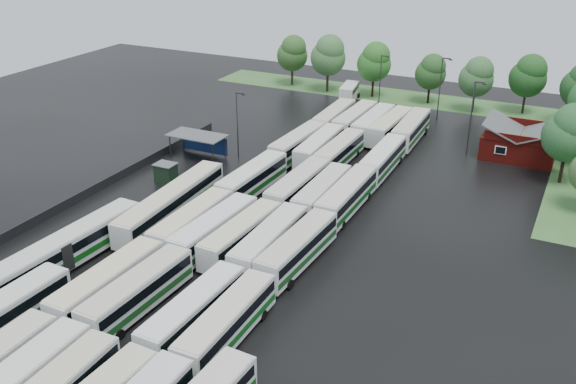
% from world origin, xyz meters
% --- Properties ---
extents(ground, '(160.00, 160.00, 0.00)m').
position_xyz_m(ground, '(0.00, 0.00, 0.00)').
color(ground, black).
rests_on(ground, ground).
extents(brick_building, '(10.07, 8.60, 5.39)m').
position_xyz_m(brick_building, '(24.00, 42.77, 1.87)').
color(brick_building, maroon).
rests_on(brick_building, ground).
extents(wash_shed, '(8.20, 4.20, 3.58)m').
position_xyz_m(wash_shed, '(-17.20, 22.02, 2.99)').
color(wash_shed, '#2D2D30').
rests_on(wash_shed, ground).
extents(utility_hut, '(2.70, 2.20, 2.62)m').
position_xyz_m(utility_hut, '(-16.20, 12.60, 1.32)').
color(utility_hut, black).
rests_on(utility_hut, ground).
extents(grass_strip_north, '(80.00, 10.00, 0.01)m').
position_xyz_m(grass_strip_north, '(2.00, 64.80, 0.01)').
color(grass_strip_north, '#3B6A30').
rests_on(grass_strip_north, ground).
extents(west_fence, '(0.10, 50.00, 1.20)m').
position_xyz_m(west_fence, '(-22.20, 8.00, 0.60)').
color(west_fence, '#2D2D30').
rests_on(west_fence, ground).
extents(bus_r1c0, '(3.04, 13.19, 3.66)m').
position_xyz_m(bus_r1c0, '(-4.30, -12.40, 2.01)').
color(bus_r1c0, silver).
rests_on(bus_r1c0, ground).
extents(bus_r1c1, '(3.15, 12.96, 3.58)m').
position_xyz_m(bus_r1c1, '(-1.09, -12.25, 1.97)').
color(bus_r1c1, silver).
rests_on(bus_r1c1, ground).
extents(bus_r1c3, '(3.01, 12.69, 3.51)m').
position_xyz_m(bus_r1c3, '(5.11, -12.51, 1.93)').
color(bus_r1c3, silver).
rests_on(bus_r1c3, ground).
extents(bus_r1c4, '(2.81, 12.71, 3.53)m').
position_xyz_m(bus_r1c4, '(8.49, -12.59, 1.94)').
color(bus_r1c4, silver).
rests_on(bus_r1c4, ground).
extents(bus_r2c0, '(2.78, 12.89, 3.58)m').
position_xyz_m(bus_r2c0, '(-4.32, 1.18, 1.97)').
color(bus_r2c0, silver).
rests_on(bus_r2c0, ground).
extents(bus_r2c1, '(3.42, 13.11, 3.62)m').
position_xyz_m(bus_r2c1, '(-1.27, 0.91, 1.99)').
color(bus_r2c1, silver).
rests_on(bus_r2c1, ground).
extents(bus_r2c2, '(3.26, 12.70, 3.50)m').
position_xyz_m(bus_r2c2, '(1.86, 1.22, 1.93)').
color(bus_r2c2, silver).
rests_on(bus_r2c2, ground).
extents(bus_r2c3, '(2.92, 13.06, 3.63)m').
position_xyz_m(bus_r2c3, '(5.26, 1.11, 1.99)').
color(bus_r2c3, silver).
rests_on(bus_r2c3, ground).
extents(bus_r2c4, '(3.29, 13.11, 3.62)m').
position_xyz_m(bus_r2c4, '(8.43, 1.18, 1.99)').
color(bus_r2c4, silver).
rests_on(bus_r2c4, ground).
extents(bus_r3c0, '(3.16, 13.23, 3.66)m').
position_xyz_m(bus_r3c0, '(-4.25, 14.47, 2.01)').
color(bus_r3c0, silver).
rests_on(bus_r3c0, ground).
extents(bus_r3c2, '(3.01, 13.11, 3.64)m').
position_xyz_m(bus_r3c2, '(1.95, 14.99, 2.00)').
color(bus_r3c2, silver).
rests_on(bus_r3c2, ground).
extents(bus_r3c3, '(2.86, 12.71, 3.53)m').
position_xyz_m(bus_r3c3, '(5.26, 14.68, 1.94)').
color(bus_r3c3, silver).
rests_on(bus_r3c3, ground).
extents(bus_r3c4, '(2.83, 13.24, 3.69)m').
position_xyz_m(bus_r3c4, '(8.33, 14.85, 2.03)').
color(bus_r3c4, silver).
rests_on(bus_r3c4, ground).
extents(bus_r4c0, '(3.28, 13.06, 3.61)m').
position_xyz_m(bus_r4c0, '(-4.56, 28.56, 1.98)').
color(bus_r4c0, silver).
rests_on(bus_r4c0, ground).
extents(bus_r4c1, '(3.17, 13.04, 3.61)m').
position_xyz_m(bus_r4c1, '(-1.23, 28.54, 1.98)').
color(bus_r4c1, silver).
rests_on(bus_r4c1, ground).
extents(bus_r4c2, '(2.75, 12.57, 3.49)m').
position_xyz_m(bus_r4c2, '(1.92, 28.28, 1.92)').
color(bus_r4c2, silver).
rests_on(bus_r4c2, ground).
extents(bus_r4c4, '(2.96, 12.94, 3.59)m').
position_xyz_m(bus_r4c4, '(8.31, 28.26, 1.97)').
color(bus_r4c4, silver).
rests_on(bus_r4c4, ground).
extents(bus_r5c0, '(3.05, 12.86, 3.56)m').
position_xyz_m(bus_r5c0, '(-4.52, 41.90, 1.96)').
color(bus_r5c0, silver).
rests_on(bus_r5c0, ground).
extents(bus_r5c1, '(2.99, 13.08, 3.63)m').
position_xyz_m(bus_r5c1, '(-1.10, 42.30, 2.00)').
color(bus_r5c1, silver).
rests_on(bus_r5c1, ground).
extents(bus_r5c2, '(2.88, 13.07, 3.63)m').
position_xyz_m(bus_r5c2, '(2.15, 41.83, 2.00)').
color(bus_r5c2, silver).
rests_on(bus_r5c2, ground).
extents(bus_r5c3, '(3.30, 13.21, 3.65)m').
position_xyz_m(bus_r5c3, '(5.03, 41.68, 2.01)').
color(bus_r5c3, silver).
rests_on(bus_r5c3, ground).
extents(bus_r5c4, '(3.18, 13.25, 3.67)m').
position_xyz_m(bus_r5c4, '(8.20, 41.88, 2.02)').
color(bus_r5c4, silver).
rests_on(bus_r5c4, ground).
extents(artic_bus_west_b, '(3.66, 19.60, 3.62)m').
position_xyz_m(artic_bus_west_b, '(-9.30, 4.39, 2.01)').
color(artic_bus_west_b, silver).
rests_on(artic_bus_west_b, ground).
extents(artic_bus_west_c, '(3.75, 19.70, 3.63)m').
position_xyz_m(artic_bus_west_c, '(-12.32, -9.47, 2.02)').
color(artic_bus_west_c, silver).
rests_on(artic_bus_west_c, ground).
extents(minibus, '(3.52, 6.99, 2.92)m').
position_xyz_m(minibus, '(-8.41, 58.57, 1.62)').
color(minibus, white).
rests_on(minibus, ground).
extents(tree_north_0, '(6.08, 6.08, 10.07)m').
position_xyz_m(tree_north_0, '(-22.33, 63.27, 6.47)').
color(tree_north_0, '#39291C').
rests_on(tree_north_0, ground).
extents(tree_north_1, '(6.69, 6.69, 11.07)m').
position_xyz_m(tree_north_1, '(-14.18, 62.09, 7.12)').
color(tree_north_1, '#32241B').
rests_on(tree_north_1, ground).
extents(tree_north_2, '(6.30, 6.30, 10.44)m').
position_xyz_m(tree_north_2, '(-5.16, 62.55, 6.71)').
color(tree_north_2, black).
rests_on(tree_north_2, ground).
extents(tree_north_3, '(5.53, 5.53, 9.16)m').
position_xyz_m(tree_north_3, '(5.37, 63.06, 5.89)').
color(tree_north_3, black).
rests_on(tree_north_3, ground).
extents(tree_north_4, '(5.96, 5.96, 9.87)m').
position_xyz_m(tree_north_4, '(13.74, 61.31, 6.35)').
color(tree_north_4, black).
rests_on(tree_north_4, ground).
extents(tree_north_5, '(6.32, 6.32, 10.47)m').
position_xyz_m(tree_north_5, '(21.75, 64.37, 6.74)').
color(tree_north_5, black).
rests_on(tree_north_5, ground).
extents(tree_east_1, '(6.62, 6.62, 10.96)m').
position_xyz_m(tree_east_1, '(30.51, 35.36, 7.05)').
color(tree_east_1, black).
rests_on(tree_east_1, ground).
extents(lamp_post_ne, '(1.69, 0.33, 10.98)m').
position_xyz_m(lamp_post_ne, '(17.31, 40.15, 6.38)').
color(lamp_post_ne, '#2D2D30').
rests_on(lamp_post_ne, ground).
extents(lamp_post_nw, '(1.49, 0.29, 9.68)m').
position_xyz_m(lamp_post_nw, '(-12.08, 24.54, 5.62)').
color(lamp_post_nw, '#2D2D30').
rests_on(lamp_post_nw, ground).
extents(lamp_post_back_w, '(1.52, 0.30, 9.88)m').
position_xyz_m(lamp_post_back_w, '(-1.19, 54.59, 5.73)').
color(lamp_post_back_w, '#2D2D30').
rests_on(lamp_post_back_w, ground).
extents(lamp_post_back_e, '(1.64, 0.32, 10.67)m').
position_xyz_m(lamp_post_back_e, '(9.37, 53.95, 6.19)').
color(lamp_post_back_e, '#2D2D30').
rests_on(lamp_post_back_e, ground).
extents(puddle_0, '(4.17, 4.17, 0.01)m').
position_xyz_m(puddle_0, '(-3.99, -22.30, 0.00)').
color(puddle_0, black).
rests_on(puddle_0, ground).
extents(puddle_2, '(4.79, 4.79, 0.01)m').
position_xyz_m(puddle_2, '(-8.09, -0.31, 0.00)').
color(puddle_2, black).
rests_on(puddle_2, ground).
extents(puddle_3, '(3.40, 3.40, 0.01)m').
position_xyz_m(puddle_3, '(2.12, -2.71, 0.00)').
color(puddle_3, black).
rests_on(puddle_3, ground).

